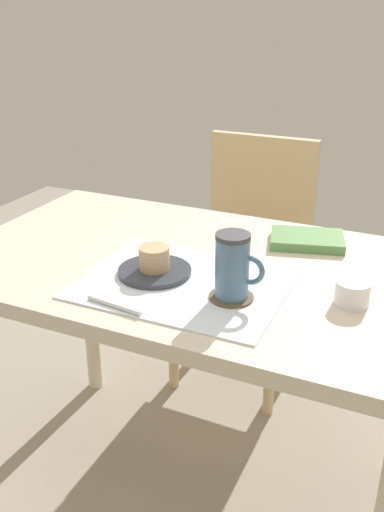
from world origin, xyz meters
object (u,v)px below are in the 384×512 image
Objects in this scene: dining_table at (193,294)px; wooden_chair at (249,250)px; coffee_mug at (233,266)px; pastry_plate at (155,271)px; small_book at (307,240)px; pastry at (154,258)px; sugar_bowl at (352,293)px.

dining_table is 0.68m from wooden_chair.
coffee_mug reaches higher than dining_table.
pastry_plate is 0.91× the size of small_book.
pastry_plate is at bearing 90.00° from pastry.
coffee_mug reaches higher than pastry.
wooden_chair reaches higher than sugar_bowl.
dining_table is 0.27m from coffee_mug.
pastry is 0.41m from small_book.
sugar_bowl is at bearing -8.52° from dining_table.
pastry is 0.97× the size of sugar_bowl.
pastry_plate is 1.20× the size of coffee_mug.
coffee_mug is 0.76× the size of small_book.
sugar_bowl reaches higher than pastry_plate.
sugar_bowl is at bearing 123.07° from wooden_chair.
wooden_chair is at bearing 122.67° from sugar_bowl.
coffee_mug is at bearing -42.72° from dining_table.
small_book is at bearing 50.06° from pastry.
sugar_bowl is 0.31m from small_book.
dining_table is at bearing -151.24° from small_book.
small_book is (-0.16, 0.27, -0.01)m from sugar_bowl.
pastry is (0.00, -0.00, 0.03)m from pastry_plate.
pastry_plate is 0.03m from pastry.
dining_table is 0.15m from pastry_plate.
coffee_mug is at bearing -10.23° from pastry.
small_book is at bearing 43.89° from dining_table.
pastry_plate is at bearing -113.33° from dining_table.
wooden_chair is 0.80m from pastry_plate.
pastry_plate reaches higher than dining_table.
pastry is at bearing 92.98° from wooden_chair.
pastry is at bearing 169.77° from coffee_mug.
wooden_chair reaches higher than pastry.
pastry is at bearing -113.33° from dining_table.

